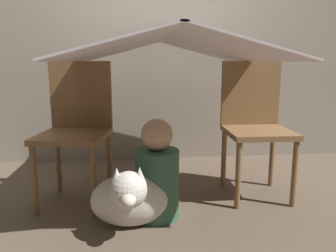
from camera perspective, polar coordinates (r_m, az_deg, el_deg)
The scene contains 7 objects.
ground_plane at distance 2.15m, azimuth 0.42°, elevation -14.32°, with size 8.80×8.80×0.00m, color brown.
wall_back at distance 3.12m, azimuth -1.87°, elevation 17.09°, with size 7.00×0.05×2.50m.
chair_left at distance 2.24m, azimuth -15.67°, elevation 0.24°, with size 0.49×0.49×0.93m.
chair_right at distance 2.35m, azimuth 14.88°, elevation 0.78°, with size 0.43×0.43×0.93m.
sheet_canopy at distance 2.10m, azimuth 0.00°, elevation 13.53°, with size 1.23×1.42×0.17m.
person_front at distance 1.96m, azimuth -1.90°, elevation -8.53°, with size 0.26×0.26×0.60m.
dog at distance 1.86m, azimuth -6.72°, elevation -12.33°, with size 0.44×0.40×0.40m.
Camera 1 is at (-0.20, -1.93, 0.92)m, focal length 35.00 mm.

